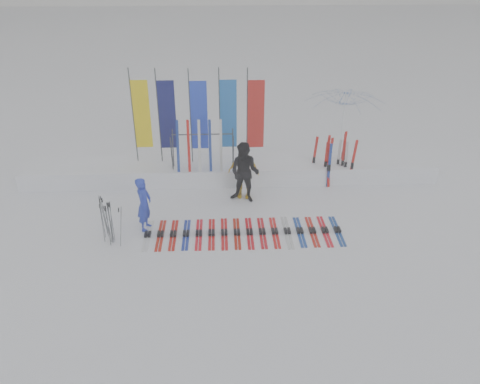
{
  "coord_description": "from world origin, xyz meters",
  "views": [
    {
      "loc": [
        -0.33,
        -10.13,
        7.14
      ],
      "look_at": [
        0.2,
        1.6,
        1.0
      ],
      "focal_mm": 35.0,
      "sensor_mm": 36.0,
      "label": 1
    }
  ],
  "objects_px": {
    "person_blue": "(144,204)",
    "person_black": "(245,173)",
    "person_yellow": "(244,173)",
    "tent_canopy": "(342,124)",
    "ski_rack": "(203,146)",
    "ski_row": "(244,232)"
  },
  "relations": [
    {
      "from": "person_black",
      "to": "person_yellow",
      "type": "height_order",
      "value": "person_black"
    },
    {
      "from": "person_blue",
      "to": "ski_rack",
      "type": "bearing_deg",
      "value": -17.84
    },
    {
      "from": "person_blue",
      "to": "person_black",
      "type": "height_order",
      "value": "person_black"
    },
    {
      "from": "tent_canopy",
      "to": "person_blue",
      "type": "bearing_deg",
      "value": -143.76
    },
    {
      "from": "tent_canopy",
      "to": "ski_rack",
      "type": "height_order",
      "value": "tent_canopy"
    },
    {
      "from": "ski_rack",
      "to": "person_yellow",
      "type": "bearing_deg",
      "value": -37.12
    },
    {
      "from": "person_blue",
      "to": "ski_rack",
      "type": "distance_m",
      "value": 3.29
    },
    {
      "from": "person_yellow",
      "to": "tent_canopy",
      "type": "bearing_deg",
      "value": 49.86
    },
    {
      "from": "person_blue",
      "to": "person_yellow",
      "type": "relative_size",
      "value": 0.95
    },
    {
      "from": "person_blue",
      "to": "tent_canopy",
      "type": "relative_size",
      "value": 0.54
    },
    {
      "from": "person_black",
      "to": "ski_row",
      "type": "distance_m",
      "value": 2.17
    },
    {
      "from": "person_blue",
      "to": "ski_row",
      "type": "height_order",
      "value": "person_blue"
    },
    {
      "from": "ski_row",
      "to": "tent_canopy",
      "type": "bearing_deg",
      "value": 53.28
    },
    {
      "from": "tent_canopy",
      "to": "person_yellow",
      "type": "bearing_deg",
      "value": -141.23
    },
    {
      "from": "person_yellow",
      "to": "ski_row",
      "type": "bearing_deg",
      "value": -81.86
    },
    {
      "from": "person_blue",
      "to": "person_black",
      "type": "bearing_deg",
      "value": -50.31
    },
    {
      "from": "tent_canopy",
      "to": "ski_rack",
      "type": "xyz_separation_m",
      "value": [
        -5.16,
        -2.12,
        0.06
      ]
    },
    {
      "from": "person_blue",
      "to": "person_yellow",
      "type": "distance_m",
      "value": 3.42
    },
    {
      "from": "person_black",
      "to": "person_yellow",
      "type": "distance_m",
      "value": 0.31
    },
    {
      "from": "person_yellow",
      "to": "person_black",
      "type": "bearing_deg",
      "value": -74.84
    },
    {
      "from": "person_black",
      "to": "tent_canopy",
      "type": "distance_m",
      "value": 5.13
    },
    {
      "from": "person_yellow",
      "to": "tent_canopy",
      "type": "distance_m",
      "value": 4.98
    }
  ]
}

